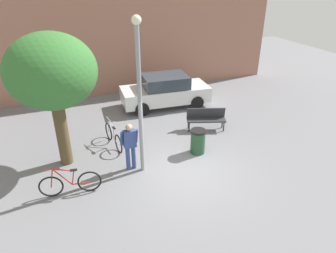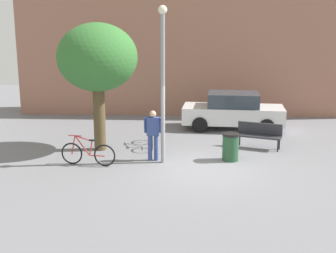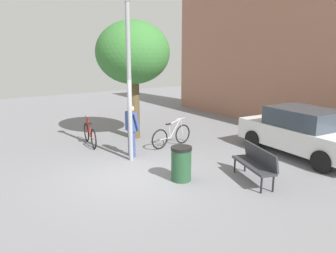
% 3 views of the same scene
% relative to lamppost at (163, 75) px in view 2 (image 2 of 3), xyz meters
% --- Properties ---
extents(ground_plane, '(36.00, 36.00, 0.00)m').
position_rel_lamppost_xyz_m(ground_plane, '(1.26, -0.55, -2.86)').
color(ground_plane, slate).
extents(building_facade, '(17.43, 2.00, 7.54)m').
position_rel_lamppost_xyz_m(building_facade, '(1.26, 8.42, 0.91)').
color(building_facade, '#9E6B56').
rests_on(building_facade, ground_plane).
extents(lamppost, '(0.28, 0.28, 4.96)m').
position_rel_lamppost_xyz_m(lamppost, '(0.00, 0.00, 0.00)').
color(lamppost, gray).
rests_on(lamppost, ground_plane).
extents(person_by_lamppost, '(0.60, 0.29, 1.67)m').
position_rel_lamppost_xyz_m(person_by_lamppost, '(-0.34, 0.21, -1.89)').
color(person_by_lamppost, '#334784').
rests_on(person_by_lamppost, ground_plane).
extents(park_bench, '(1.67, 0.98, 0.92)m').
position_rel_lamppost_xyz_m(park_bench, '(3.35, 1.90, -2.31)').
color(park_bench, '#2D2D33').
rests_on(park_bench, ground_plane).
extents(plaza_tree, '(2.76, 2.76, 4.45)m').
position_rel_lamppost_xyz_m(plaza_tree, '(-2.34, 1.40, 0.37)').
color(plaza_tree, brown).
rests_on(plaza_tree, ground_plane).
extents(bicycle_red, '(1.80, 0.30, 0.97)m').
position_rel_lamppost_xyz_m(bicycle_red, '(-2.37, -0.42, -2.48)').
color(bicycle_red, black).
rests_on(bicycle_red, ground_plane).
extents(bicycle_silver, '(0.28, 1.80, 0.97)m').
position_rel_lamppost_xyz_m(bicycle_silver, '(-0.56, 1.94, -2.48)').
color(bicycle_silver, black).
rests_on(bicycle_silver, ground_plane).
extents(parked_car_white, '(4.32, 2.07, 1.55)m').
position_rel_lamppost_xyz_m(parked_car_white, '(2.66, 4.85, -2.09)').
color(parked_car_white, silver).
rests_on(parked_car_white, ground_plane).
extents(trash_bin, '(0.56, 0.56, 0.92)m').
position_rel_lamppost_xyz_m(trash_bin, '(2.20, 0.32, -2.40)').
color(trash_bin, '#234C2D').
rests_on(trash_bin, ground_plane).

